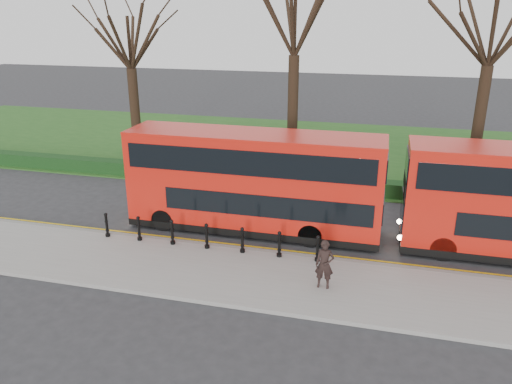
# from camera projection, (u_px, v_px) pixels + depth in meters

# --- Properties ---
(ground) EXTENTS (120.00, 120.00, 0.00)m
(ground) POSITION_uv_depth(u_px,v_px,m) (202.00, 235.00, 21.24)
(ground) COLOR #28282B
(ground) RESTS_ON ground
(pavement) EXTENTS (60.00, 4.00, 0.15)m
(pavement) POSITION_uv_depth(u_px,v_px,m) (173.00, 267.00, 18.48)
(pavement) COLOR gray
(pavement) RESTS_ON ground
(kerb) EXTENTS (60.00, 0.25, 0.16)m
(kerb) POSITION_uv_depth(u_px,v_px,m) (193.00, 244.00, 20.30)
(kerb) COLOR slate
(kerb) RESTS_ON ground
(grass_verge) EXTENTS (60.00, 18.00, 0.06)m
(grass_verge) POSITION_uv_depth(u_px,v_px,m) (276.00, 147.00, 34.88)
(grass_verge) COLOR #204D19
(grass_verge) RESTS_ON ground
(hedge) EXTENTS (60.00, 0.90, 0.80)m
(hedge) POSITION_uv_depth(u_px,v_px,m) (245.00, 178.00, 27.29)
(hedge) COLOR black
(hedge) RESTS_ON ground
(yellow_line_outer) EXTENTS (60.00, 0.10, 0.01)m
(yellow_line_outer) POSITION_uv_depth(u_px,v_px,m) (196.00, 242.00, 20.60)
(yellow_line_outer) COLOR yellow
(yellow_line_outer) RESTS_ON ground
(yellow_line_inner) EXTENTS (60.00, 0.10, 0.01)m
(yellow_line_inner) POSITION_uv_depth(u_px,v_px,m) (198.00, 240.00, 20.78)
(yellow_line_inner) COLOR yellow
(yellow_line_inner) RESTS_ON ground
(tree_left) EXTENTS (6.65, 6.65, 10.39)m
(tree_left) POSITION_uv_depth(u_px,v_px,m) (129.00, 37.00, 29.63)
(tree_left) COLOR black
(tree_left) RESTS_ON ground
(tree_mid) EXTENTS (7.79, 7.79, 12.17)m
(tree_mid) POSITION_uv_depth(u_px,v_px,m) (295.00, 14.00, 26.84)
(tree_mid) COLOR black
(tree_mid) RESTS_ON ground
(tree_right) EXTENTS (7.44, 7.44, 11.62)m
(tree_right) POSITION_uv_depth(u_px,v_px,m) (494.00, 23.00, 24.64)
(tree_right) COLOR black
(tree_right) RESTS_ON ground
(bollard_row) EXTENTS (8.92, 0.15, 1.00)m
(bollard_row) POSITION_uv_depth(u_px,v_px,m) (207.00, 236.00, 19.62)
(bollard_row) COLOR black
(bollard_row) RESTS_ON pavement
(bus_lead) EXTENTS (10.78, 2.48, 4.29)m
(bus_lead) POSITION_uv_depth(u_px,v_px,m) (254.00, 182.00, 21.12)
(bus_lead) COLOR red
(bus_lead) RESTS_ON ground
(pedestrian) EXTENTS (0.64, 0.43, 1.72)m
(pedestrian) POSITION_uv_depth(u_px,v_px,m) (325.00, 264.00, 16.70)
(pedestrian) COLOR black
(pedestrian) RESTS_ON pavement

